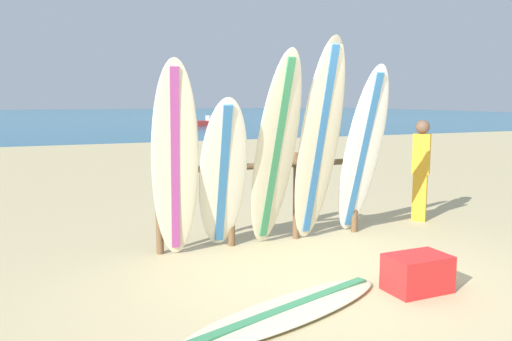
% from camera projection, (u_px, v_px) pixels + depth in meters
% --- Properties ---
extents(ground_plane, '(120.00, 120.00, 0.00)m').
position_uv_depth(ground_plane, '(335.00, 283.00, 5.24)').
color(ground_plane, '#CCB784').
extents(ocean_water, '(120.00, 80.00, 0.01)m').
position_uv_depth(ocean_water, '(70.00, 116.00, 58.41)').
color(ocean_water, '#196B93').
rests_on(ocean_water, ground).
extents(surfboard_rack, '(2.86, 0.09, 1.16)m').
position_uv_depth(surfboard_rack, '(265.00, 188.00, 6.66)').
color(surfboard_rack, brown).
rests_on(surfboard_rack, ground).
extents(surfboard_leaning_far_left, '(0.63, 0.66, 2.31)m').
position_uv_depth(surfboard_leaning_far_left, '(175.00, 162.00, 5.85)').
color(surfboard_leaning_far_left, beige).
rests_on(surfboard_leaning_far_left, ground).
extents(surfboard_leaning_left, '(0.71, 0.99, 1.90)m').
position_uv_depth(surfboard_leaning_left, '(223.00, 177.00, 6.09)').
color(surfboard_leaning_left, white).
rests_on(surfboard_leaning_left, ground).
extents(surfboard_leaning_center_left, '(0.58, 0.90, 2.44)m').
position_uv_depth(surfboard_leaning_center_left, '(275.00, 152.00, 6.23)').
color(surfboard_leaning_center_left, beige).
rests_on(surfboard_leaning_center_left, ground).
extents(surfboard_leaning_center, '(0.56, 0.81, 2.61)m').
position_uv_depth(surfboard_leaning_center, '(319.00, 144.00, 6.46)').
color(surfboard_leaning_center, beige).
rests_on(surfboard_leaning_center, ground).
extents(surfboard_leaning_center_right, '(0.69, 1.16, 2.29)m').
position_uv_depth(surfboard_leaning_center_right, '(362.00, 154.00, 6.73)').
color(surfboard_leaning_center_right, white).
rests_on(surfboard_leaning_center_right, ground).
extents(surfboard_lying_on_sand, '(2.34, 1.29, 0.08)m').
position_uv_depth(surfboard_lying_on_sand, '(289.00, 310.00, 4.48)').
color(surfboard_lying_on_sand, beige).
rests_on(surfboard_lying_on_sand, ground).
extents(beachgoer_standing, '(0.29, 0.29, 1.55)m').
position_uv_depth(beachgoer_standing, '(421.00, 166.00, 7.83)').
color(beachgoer_standing, gold).
rests_on(beachgoer_standing, ground).
extents(small_boat_offshore, '(2.87, 1.26, 0.71)m').
position_uv_depth(small_boat_offshore, '(214.00, 122.00, 36.63)').
color(small_boat_offshore, '#B22D28').
rests_on(small_boat_offshore, ocean_water).
extents(cooler_box, '(0.61, 0.42, 0.36)m').
position_uv_depth(cooler_box, '(417.00, 273.00, 5.01)').
color(cooler_box, red).
rests_on(cooler_box, ground).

